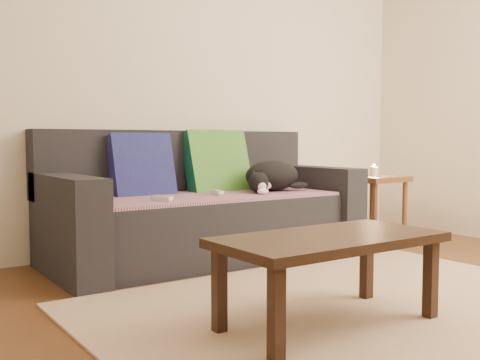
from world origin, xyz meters
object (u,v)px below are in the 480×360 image
(cat, at_px, (271,176))
(coffee_table, at_px, (329,247))
(sofa, at_px, (203,212))
(wii_remote_a, at_px, (162,199))
(side_table, at_px, (374,188))
(wii_remote_b, at_px, (217,192))

(cat, height_order, coffee_table, cat)
(sofa, height_order, wii_remote_a, sofa)
(wii_remote_a, relative_size, coffee_table, 0.15)
(sofa, relative_size, side_table, 4.01)
(cat, relative_size, side_table, 0.97)
(sofa, xyz_separation_m, wii_remote_a, (-0.45, -0.29, 0.15))
(wii_remote_a, bearing_deg, coffee_table, 169.51)
(sofa, relative_size, wii_remote_a, 14.00)
(sofa, bearing_deg, coffee_table, -100.87)
(wii_remote_b, relative_size, side_table, 0.29)
(sofa, xyz_separation_m, wii_remote_b, (0.03, -0.14, 0.15))
(wii_remote_a, distance_m, wii_remote_b, 0.50)
(sofa, relative_size, wii_remote_b, 14.00)
(wii_remote_b, bearing_deg, wii_remote_a, 117.14)
(wii_remote_b, height_order, coffee_table, wii_remote_b)
(sofa, distance_m, wii_remote_b, 0.20)
(cat, distance_m, wii_remote_b, 0.47)
(sofa, bearing_deg, side_table, -11.53)
(cat, height_order, wii_remote_b, cat)
(side_table, height_order, coffee_table, side_table)
(sofa, distance_m, coffee_table, 1.57)
(sofa, xyz_separation_m, coffee_table, (-0.30, -1.54, 0.04))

